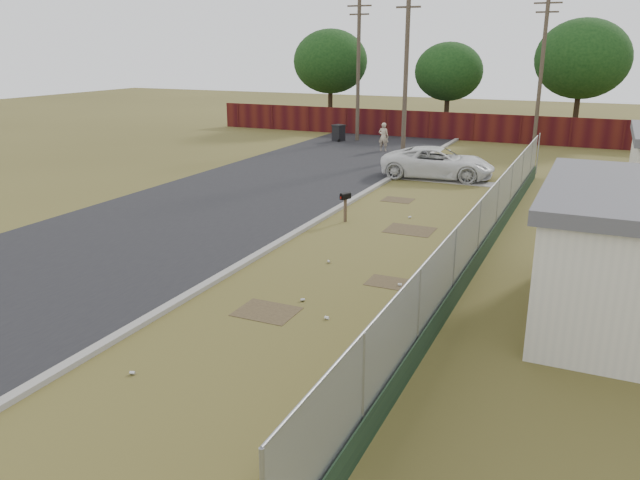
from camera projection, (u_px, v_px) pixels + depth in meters
The scene contains 11 objects.
ground at pixel (371, 255), 18.69m from camera, with size 120.00×120.00×0.00m, color brown.
street at pixel (292, 183), 28.36m from camera, with size 15.10×60.00×0.12m.
chainlink_fence at pixel (485, 233), 18.11m from camera, with size 0.10×27.06×2.02m.
privacy_fence at pixel (414, 124), 42.53m from camera, with size 30.00×0.12×1.80m, color #48140F.
utility_poles at pixel (435, 69), 36.71m from camera, with size 12.60×8.24×9.00m.
horizon_trees at pixel (520, 70), 37.46m from camera, with size 33.32×31.94×7.78m.
mailbox at pixel (345, 199), 21.95m from camera, with size 0.31×0.46×1.07m.
pickup_truck at pixel (438, 163), 29.39m from camera, with size 2.41×5.23×1.45m, color white.
pedestrian at pixel (383, 137), 36.95m from camera, with size 0.62×0.40×1.69m, color tan.
trash_bin at pixel (339, 133), 40.94m from camera, with size 0.88×0.95×1.07m.
scattered_litter at pixel (331, 283), 16.36m from camera, with size 3.35×13.25×0.07m.
Camera 1 is at (5.93, -16.77, 5.97)m, focal length 35.00 mm.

